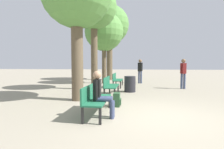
{
  "coord_description": "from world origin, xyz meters",
  "views": [
    {
      "loc": [
        -0.57,
        -4.62,
        1.39
      ],
      "look_at": [
        -1.74,
        4.57,
        0.83
      ],
      "focal_mm": 28.0,
      "sensor_mm": 36.0,
      "label": 1
    }
  ],
  "objects": [
    {
      "name": "tree_row_3",
      "position": [
        -2.72,
        10.52,
        4.71
      ],
      "size": [
        3.34,
        3.34,
        6.46
      ],
      "color": "brown",
      "rests_on": "ground_plane"
    },
    {
      "name": "tree_row_2",
      "position": [
        -2.72,
        7.75,
        3.66
      ],
      "size": [
        2.74,
        2.74,
        5.06
      ],
      "color": "brown",
      "rests_on": "ground_plane"
    },
    {
      "name": "bench_row_2",
      "position": [
        -1.64,
        5.94,
        0.48
      ],
      "size": [
        0.51,
        1.62,
        0.82
      ],
      "color": "#1E6042",
      "rests_on": "ground_plane"
    },
    {
      "name": "pedestrian_mid",
      "position": [
        2.15,
        5.53,
        0.96
      ],
      "size": [
        0.34,
        0.28,
        1.68
      ],
      "color": "#384260",
      "rests_on": "ground_plane"
    },
    {
      "name": "person_seated",
      "position": [
        -1.41,
        -0.22,
        0.65
      ],
      "size": [
        0.56,
        0.32,
        1.21
      ],
      "color": "#384260",
      "rests_on": "ground_plane"
    },
    {
      "name": "tree_row_1",
      "position": [
        -2.72,
        4.64,
        4.36
      ],
      "size": [
        2.42,
        2.42,
        5.66
      ],
      "color": "brown",
      "rests_on": "ground_plane"
    },
    {
      "name": "ground_plane",
      "position": [
        0.0,
        0.0,
        0.0
      ],
      "size": [
        80.0,
        80.0,
        0.0
      ],
      "primitive_type": "plane",
      "color": "gray"
    },
    {
      "name": "bench_row_0",
      "position": [
        -1.64,
        0.01,
        0.48
      ],
      "size": [
        0.51,
        1.62,
        0.82
      ],
      "color": "#1E6042",
      "rests_on": "ground_plane"
    },
    {
      "name": "bench_row_1",
      "position": [
        -1.64,
        2.97,
        0.48
      ],
      "size": [
        0.51,
        1.62,
        0.82
      ],
      "color": "#1E6042",
      "rests_on": "ground_plane"
    },
    {
      "name": "trash_bin",
      "position": [
        -0.78,
        4.08,
        0.39
      ],
      "size": [
        0.56,
        0.56,
        0.78
      ],
      "color": "#232328",
      "rests_on": "ground_plane"
    },
    {
      "name": "backpack",
      "position": [
        -1.13,
        1.02,
        0.22
      ],
      "size": [
        0.25,
        0.33,
        0.44
      ],
      "color": "#284C2D",
      "rests_on": "ground_plane"
    },
    {
      "name": "pedestrian_near",
      "position": [
        -0.15,
        8.07,
        0.99
      ],
      "size": [
        0.35,
        0.27,
        1.73
      ],
      "color": "#384260",
      "rests_on": "ground_plane"
    }
  ]
}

